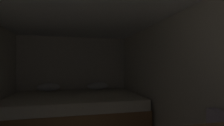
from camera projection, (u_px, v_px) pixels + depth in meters
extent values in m
cube|color=beige|center=(74.00, 76.00, 4.52)|extent=(2.76, 0.05, 1.97)
cube|color=beige|center=(175.00, 83.00, 2.54)|extent=(0.05, 4.69, 1.97)
cube|color=white|center=(79.00, 6.00, 2.24)|extent=(2.76, 4.69, 0.05)
cube|color=olive|center=(75.00, 116.00, 3.58)|extent=(2.54, 1.76, 0.46)
cube|color=beige|center=(75.00, 99.00, 3.59)|extent=(2.50, 1.72, 0.19)
ellipsoid|color=white|center=(49.00, 87.00, 4.11)|extent=(0.52, 0.30, 0.18)
ellipsoid|color=white|center=(98.00, 86.00, 4.38)|extent=(0.52, 0.30, 0.18)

